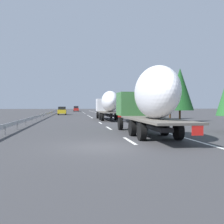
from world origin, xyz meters
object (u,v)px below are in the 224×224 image
object	(u,v)px
truck_lead	(108,104)
car_yellow_coupe	(62,111)
car_red_compact	(76,109)
road_sign	(108,106)
truck_trailing	(149,99)
car_silver_hatch	(76,109)

from	to	relation	value
truck_lead	car_yellow_coupe	distance (m)	24.48
car_red_compact	road_sign	size ratio (longest dim) A/B	1.38
truck_lead	road_sign	distance (m)	23.48
truck_trailing	road_sign	bearing A→B (deg)	-4.07
car_red_compact	car_yellow_coupe	distance (m)	35.42
car_silver_hatch	car_red_compact	bearing A→B (deg)	179.82
truck_lead	car_red_compact	world-z (taller)	truck_lead
car_silver_hatch	truck_lead	bearing A→B (deg)	-176.82
car_red_compact	car_silver_hatch	distance (m)	8.64
car_silver_hatch	road_sign	distance (m)	44.46
truck_lead	road_sign	world-z (taller)	truck_lead
truck_trailing	car_yellow_coupe	world-z (taller)	truck_trailing
road_sign	car_silver_hatch	bearing A→B (deg)	8.84
truck_trailing	car_red_compact	world-z (taller)	truck_trailing
car_silver_hatch	road_sign	size ratio (longest dim) A/B	1.58
car_red_compact	car_yellow_coupe	xyz separation A→B (m)	(-35.24, 3.57, -0.03)
car_silver_hatch	truck_trailing	bearing A→B (deg)	-177.56
truck_lead	road_sign	xyz separation A→B (m)	(23.27, -3.10, -0.25)
truck_lead	car_red_compact	size ratio (longest dim) A/B	3.12
truck_lead	car_red_compact	distance (m)	58.69
truck_lead	car_silver_hatch	world-z (taller)	truck_lead
car_yellow_coupe	road_sign	xyz separation A→B (m)	(-0.05, -10.42, 1.13)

